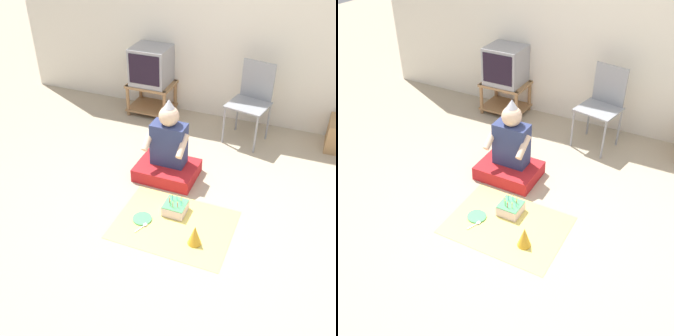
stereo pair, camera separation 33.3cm
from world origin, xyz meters
The scene contains 11 objects.
ground_plane centered at (0.00, 0.00, 0.00)m, with size 16.00×16.00×0.00m, color tan.
wall_back centered at (0.00, 2.18, 1.27)m, with size 6.40×0.06×2.55m.
tv_stand centered at (-1.25, 1.93, 0.24)m, with size 0.57×0.45×0.41m.
tv centered at (-1.25, 1.93, 0.64)m, with size 0.46×0.43×0.46m.
folding_chair centered at (0.07, 1.74, 0.53)m, with size 0.50×0.48×0.91m.
person_seated centered at (-0.53, 0.69, 0.26)m, with size 0.61×0.46×0.85m.
party_cloth centered at (-0.20, 0.01, 0.00)m, with size 1.03×0.77×0.01m.
birthday_cake centered at (-0.25, 0.17, 0.06)m, with size 0.20×0.20×0.16m.
party_hat_blue centered at (0.04, -0.13, 0.10)m, with size 0.12×0.12×0.18m.
paper_plate centered at (-0.49, -0.03, 0.01)m, with size 0.17×0.17×0.01m.
plastic_spoon_near centered at (-0.44, -0.11, 0.01)m, with size 0.07×0.14×0.01m.
Camera 1 is at (0.70, -2.37, 2.42)m, focal length 42.00 mm.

